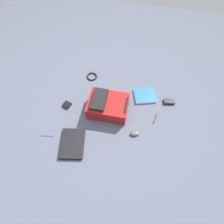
% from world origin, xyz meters
% --- Properties ---
extents(ground_plane, '(4.14, 4.14, 0.00)m').
position_xyz_m(ground_plane, '(0.00, 0.00, 0.00)').
color(ground_plane, '#4C5160').
extents(backpack, '(0.31, 0.41, 0.19)m').
position_xyz_m(backpack, '(-0.07, -0.06, 0.08)').
color(backpack, maroon).
rests_on(backpack, ground_plane).
extents(laptop, '(0.35, 0.28, 0.03)m').
position_xyz_m(laptop, '(0.39, -0.31, 0.02)').
color(laptop, black).
rests_on(laptop, ground_plane).
extents(book_red, '(0.26, 0.28, 0.02)m').
position_xyz_m(book_red, '(-0.33, 0.30, 0.01)').
color(book_red, silver).
rests_on(book_red, ground_plane).
extents(computer_mouse, '(0.08, 0.10, 0.03)m').
position_xyz_m(computer_mouse, '(0.15, 0.26, 0.02)').
color(computer_mouse, '#4C4C51').
rests_on(computer_mouse, ground_plane).
extents(cable_coil, '(0.12, 0.12, 0.02)m').
position_xyz_m(cable_coil, '(-0.47, -0.35, 0.01)').
color(cable_coil, black).
rests_on(cable_coil, ground_plane).
extents(power_brick, '(0.08, 0.13, 0.03)m').
position_xyz_m(power_brick, '(-0.30, 0.57, 0.01)').
color(power_brick, black).
rests_on(power_brick, ground_plane).
extents(pen_black, '(0.03, 0.14, 0.01)m').
position_xyz_m(pen_black, '(0.36, -0.59, 0.00)').
color(pen_black, '#1933B2').
rests_on(pen_black, ground_plane).
extents(pen_blue, '(0.14, 0.04, 0.01)m').
position_xyz_m(pen_blue, '(-0.07, 0.44, 0.00)').
color(pen_blue, black).
rests_on(pen_blue, ground_plane).
extents(earbud_pouch, '(0.09, 0.09, 0.02)m').
position_xyz_m(earbud_pouch, '(-0.03, -0.51, 0.01)').
color(earbud_pouch, black).
rests_on(earbud_pouch, ground_plane).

